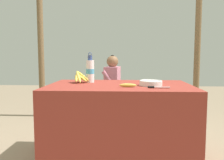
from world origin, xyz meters
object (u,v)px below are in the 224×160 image
at_px(water_bottle, 90,71).
at_px(support_post_near, 41,46).
at_px(serving_bowl, 151,83).
at_px(banana_bunch_green, 144,96).
at_px(loose_banana_front, 128,85).
at_px(banana_bunch_ripe, 80,77).
at_px(knife, 156,87).
at_px(wooden_bench, 117,103).
at_px(seated_vendor, 110,85).
at_px(support_post_far, 197,45).

height_order(water_bottle, support_post_near, support_post_near).
height_order(serving_bowl, banana_bunch_green, serving_bowl).
bearing_deg(water_bottle, loose_banana_front, -42.63).
height_order(banana_bunch_ripe, banana_bunch_green, banana_bunch_ripe).
bearing_deg(serving_bowl, water_bottle, 158.44).
distance_m(knife, banana_bunch_green, 1.57).
relative_size(serving_bowl, loose_banana_front, 1.37).
distance_m(banana_bunch_ripe, wooden_bench, 1.29).
height_order(banana_bunch_ripe, seated_vendor, seated_vendor).
bearing_deg(loose_banana_front, support_post_far, 58.20).
height_order(wooden_bench, support_post_near, support_post_near).
bearing_deg(loose_banana_front, banana_bunch_green, 79.75).
xyz_separation_m(serving_bowl, water_bottle, (-0.62, 0.24, 0.10)).
bearing_deg(wooden_bench, seated_vendor, -167.02).
bearing_deg(support_post_near, wooden_bench, -18.45).
distance_m(knife, wooden_bench, 1.64).
bearing_deg(banana_bunch_green, loose_banana_front, -100.25).
relative_size(banana_bunch_ripe, banana_bunch_green, 1.15).
bearing_deg(banana_bunch_ripe, serving_bowl, -16.34).
relative_size(serving_bowl, support_post_far, 0.09).
xyz_separation_m(seated_vendor, support_post_far, (1.44, 0.47, 0.62)).
relative_size(wooden_bench, seated_vendor, 1.29).
bearing_deg(loose_banana_front, wooden_bench, 95.64).
distance_m(serving_bowl, water_bottle, 0.67).
height_order(seated_vendor, banana_bunch_green, seated_vendor).
bearing_deg(wooden_bench, support_post_far, 18.45).
height_order(support_post_near, support_post_far, same).
bearing_deg(seated_vendor, banana_bunch_ripe, 85.42).
distance_m(loose_banana_front, seated_vendor, 1.48).
height_order(loose_banana_front, wooden_bench, loose_banana_front).
relative_size(water_bottle, support_post_near, 0.13).
bearing_deg(banana_bunch_ripe, support_post_far, 43.08).
bearing_deg(wooden_bench, serving_bowl, -74.82).
bearing_deg(support_post_near, support_post_far, 0.00).
relative_size(banana_bunch_green, support_post_far, 0.10).
distance_m(water_bottle, support_post_near, 1.91).
bearing_deg(wooden_bench, knife, -75.76).
xyz_separation_m(wooden_bench, seated_vendor, (-0.11, -0.03, 0.28)).
relative_size(water_bottle, loose_banana_front, 2.02).
relative_size(banana_bunch_ripe, support_post_far, 0.12).
bearing_deg(support_post_near, water_bottle, -55.13).
bearing_deg(banana_bunch_ripe, support_post_near, 121.66).
bearing_deg(banana_bunch_ripe, knife, -27.81).
bearing_deg(banana_bunch_green, seated_vendor, -176.92).
relative_size(water_bottle, knife, 1.65).
bearing_deg(water_bottle, wooden_bench, 77.04).
bearing_deg(support_post_near, serving_bowl, -46.55).
xyz_separation_m(loose_banana_front, support_post_near, (-1.48, 1.91, 0.44)).
bearing_deg(support_post_far, seated_vendor, -161.96).
bearing_deg(seated_vendor, serving_bowl, 117.77).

